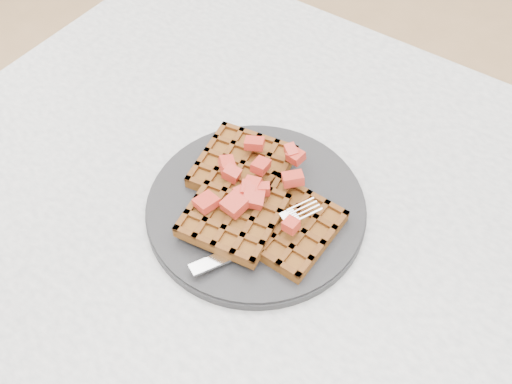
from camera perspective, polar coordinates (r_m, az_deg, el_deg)
table at (r=0.80m, az=7.76°, el=-9.72°), size 1.20×0.80×0.75m
plate at (r=0.72m, az=-0.00°, el=-1.56°), size 0.28×0.28×0.02m
waffles at (r=0.70m, az=-0.17°, el=-0.84°), size 0.22×0.20×0.03m
strawberry_pile at (r=0.68m, az=-0.00°, el=0.72°), size 0.15×0.15×0.02m
fork at (r=0.67m, az=0.95°, el=-4.58°), size 0.10×0.17×0.02m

